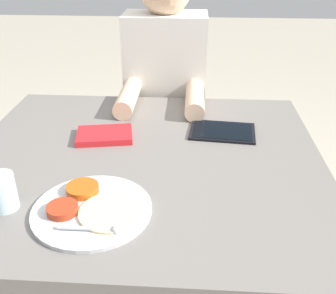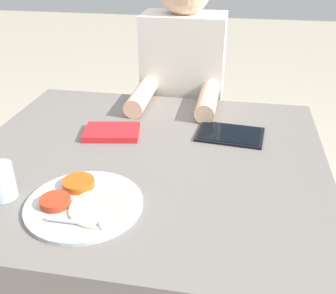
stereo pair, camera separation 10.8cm
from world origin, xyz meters
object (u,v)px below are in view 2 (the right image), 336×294
object	(u,v)px
person_diner	(182,114)
drinking_glass	(2,181)
tablet_device	(230,134)
thali_tray	(83,203)
red_notebook	(112,132)

from	to	relation	value
person_diner	drinking_glass	size ratio (longest dim) A/B	13.18
tablet_device	drinking_glass	distance (m)	0.70
thali_tray	person_diner	xyz separation A→B (m)	(0.12, 0.87, -0.14)
thali_tray	red_notebook	xyz separation A→B (m)	(-0.05, 0.38, -0.00)
drinking_glass	thali_tray	bearing A→B (deg)	-0.32
drinking_glass	tablet_device	bearing A→B (deg)	38.88
red_notebook	drinking_glass	world-z (taller)	drinking_glass
tablet_device	drinking_glass	size ratio (longest dim) A/B	2.48
tablet_device	person_diner	size ratio (longest dim) A/B	0.19
thali_tray	person_diner	bearing A→B (deg)	82.40
thali_tray	tablet_device	size ratio (longest dim) A/B	1.27
person_diner	drinking_glass	distance (m)	0.94
thali_tray	red_notebook	size ratio (longest dim) A/B	1.47
thali_tray	red_notebook	distance (m)	0.38
person_diner	drinking_glass	xyz separation A→B (m)	(-0.32, -0.87, 0.17)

